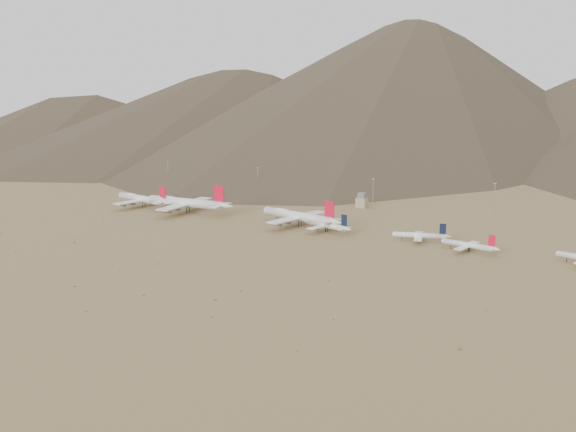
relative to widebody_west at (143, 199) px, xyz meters
The scene contains 14 objects.
ground 131.58m from the widebody_west, 15.28° to the right, with size 3000.00×3000.00×0.00m, color #A18853.
mountain_ridge 886.27m from the widebody_west, 81.67° to the left, with size 4400.00×1000.00×300.00m.
widebody_west is the anchor object (origin of this frame).
widebody_centre 46.08m from the widebody_west, ahead, with size 79.15×60.80×23.49m.
widebody_east 144.96m from the widebody_west, ahead, with size 70.63×55.43×21.26m.
narrowbody_a 170.03m from the widebody_west, ahead, with size 41.87×31.06×14.23m.
narrowbody_b 234.29m from the widebody_west, ahead, with size 36.50×27.04×12.37m.
narrowbody_c 267.92m from the widebody_west, ahead, with size 37.41×27.35×12.46m.
control_tower 178.51m from the widebody_west, 28.57° to the left, with size 8.00×8.00×12.00m.
mast_far_west 95.46m from the widebody_west, 117.12° to the left, with size 2.00×0.60×25.70m.
mast_west 106.24m from the widebody_west, 59.82° to the left, with size 2.00×0.60×25.70m.
mast_centre 186.52m from the widebody_west, 25.24° to the left, with size 2.00×0.60×25.70m.
mast_east 276.95m from the widebody_west, 21.48° to the left, with size 2.00×0.60×25.70m.
desert_scrub 174.36m from the widebody_west, 47.09° to the right, with size 387.50×169.02×0.95m.
Camera 1 is at (228.06, -355.66, 99.19)m, focal length 40.00 mm.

